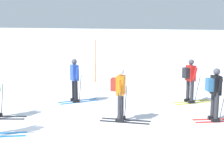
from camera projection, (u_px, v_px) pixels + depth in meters
name	position (u px, v px, depth m)	size (l,w,h in m)	color
ground_plane	(52.00, 139.00, 8.99)	(120.00, 120.00, 0.00)	white
far_snow_ridge	(178.00, 44.00, 28.19)	(80.00, 6.46, 2.26)	white
skier_red	(190.00, 79.00, 12.68)	(1.47, 1.31, 1.71)	gold
skier_black	(215.00, 92.00, 10.38)	(1.60, 1.04, 1.71)	red
skier_orange	(120.00, 92.00, 10.36)	(1.63, 1.00, 1.71)	black
skier_blue	(75.00, 79.00, 12.81)	(1.38, 1.40, 1.71)	#237AC6
trail_marker_pole	(95.00, 61.00, 16.93)	(0.05, 0.05, 2.22)	#C65614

